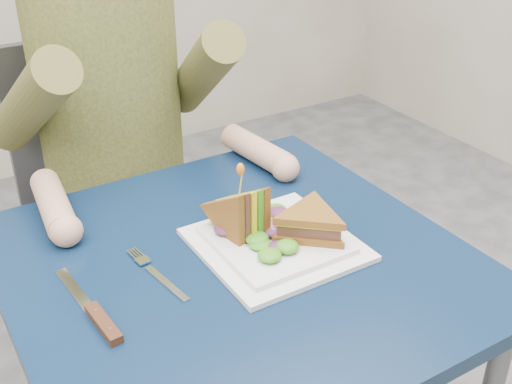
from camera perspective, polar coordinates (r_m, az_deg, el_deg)
table at (r=1.15m, az=-1.68°, el=-9.17°), size 0.75×0.75×0.73m
chair at (r=1.74m, az=-12.94°, el=0.18°), size 0.42×0.40×0.93m
diner at (r=1.50m, az=-13.04°, el=10.96°), size 0.54×0.59×0.74m
plate at (r=1.13m, az=1.76°, el=-4.53°), size 0.26×0.26×0.02m
sandwich_flat at (r=1.12m, az=4.86°, el=-2.76°), size 0.20×0.20×0.05m
sandwich_upright at (r=1.12m, az=-1.33°, el=-2.16°), size 0.09×0.15×0.15m
fork at (r=1.07m, az=-8.71°, el=-7.31°), size 0.04×0.18×0.01m
knife at (r=1.00m, az=-13.89°, el=-10.72°), size 0.04×0.22×0.02m
toothpick at (r=1.08m, az=-1.37°, el=0.73°), size 0.01×0.01×0.06m
toothpick_frill at (r=1.07m, az=-1.39°, el=2.05°), size 0.01×0.01×0.02m
lettuce_spill at (r=1.13m, az=1.72°, el=-3.32°), size 0.15×0.13×0.02m
onion_ring at (r=1.12m, az=2.29°, el=-3.08°), size 0.04×0.04×0.02m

